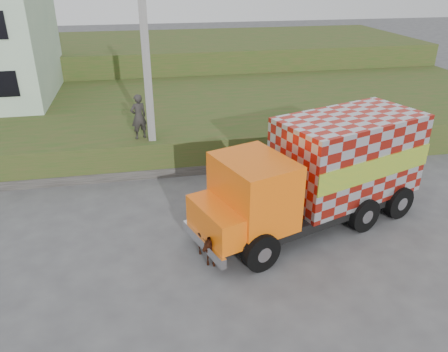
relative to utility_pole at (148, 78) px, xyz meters
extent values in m
plane|color=#474749|center=(1.00, -4.60, -4.08)|extent=(120.00, 120.00, 0.00)
cube|color=#2B4F1A|center=(1.00, 5.40, -3.33)|extent=(40.00, 12.00, 1.50)
cube|color=#2B4F1A|center=(1.00, 17.40, -2.58)|extent=(40.00, 12.00, 3.00)
cube|color=#595651|center=(-1.00, -0.40, -3.88)|extent=(16.00, 0.50, 0.40)
cube|color=gray|center=(0.00, 0.00, -0.08)|extent=(0.30, 0.30, 8.00)
cube|color=black|center=(5.20, -5.12, -3.38)|extent=(7.59, 4.61, 0.37)
cube|color=orange|center=(2.80, -5.97, -2.21)|extent=(2.62, 2.94, 2.13)
cube|color=orange|center=(1.64, -6.38, -2.85)|extent=(1.75, 2.46, 0.96)
cube|color=silver|center=(6.40, -4.70, -1.84)|extent=(5.46, 4.03, 2.76)
cube|color=yellow|center=(6.84, -5.92, -1.84)|extent=(4.63, 1.67, 0.74)
cube|color=yellow|center=(5.97, -3.48, -1.84)|extent=(4.63, 1.67, 0.74)
cube|color=silver|center=(1.14, -6.56, -3.49)|extent=(0.96, 2.36, 0.32)
cylinder|color=black|center=(2.70, -7.30, -3.49)|extent=(1.23, 0.74, 1.17)
cylinder|color=black|center=(1.89, -5.00, -3.49)|extent=(1.23, 0.74, 1.17)
cylinder|color=black|center=(6.61, -5.92, -3.49)|extent=(1.23, 0.74, 1.17)
cylinder|color=black|center=(5.80, -3.62, -3.49)|extent=(1.23, 0.74, 1.17)
cylinder|color=black|center=(8.22, -5.36, -3.49)|extent=(1.23, 0.74, 1.17)
cylinder|color=black|center=(7.40, -3.05, -3.49)|extent=(1.23, 0.74, 1.17)
imported|color=#34150D|center=(1.13, -6.59, -3.51)|extent=(0.97, 1.46, 1.13)
imported|color=#2B2926|center=(-0.48, 0.32, -1.64)|extent=(0.81, 0.69, 1.88)
camera|label=1|loc=(-0.34, -17.31, 3.93)|focal=35.00mm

